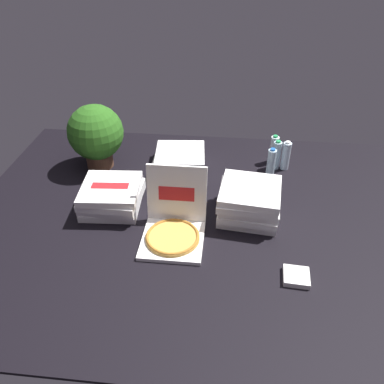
% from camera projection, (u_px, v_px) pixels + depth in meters
% --- Properties ---
extents(ground_plane, '(3.20, 2.40, 0.02)m').
position_uv_depth(ground_plane, '(196.00, 218.00, 2.68)').
color(ground_plane, black).
extents(open_pizza_box, '(0.39, 0.46, 0.41)m').
position_uv_depth(open_pizza_box, '(174.00, 225.00, 2.48)').
color(open_pizza_box, white).
rests_on(open_pizza_box, ground_plane).
extents(pizza_stack_center_far, '(0.43, 0.43, 0.14)m').
position_uv_depth(pizza_stack_center_far, '(179.00, 159.00, 3.17)').
color(pizza_stack_center_far, white).
rests_on(pizza_stack_center_far, ground_plane).
extents(pizza_stack_left_mid, '(0.44, 0.45, 0.24)m').
position_uv_depth(pizza_stack_left_mid, '(249.00, 201.00, 2.62)').
color(pizza_stack_left_mid, white).
rests_on(pizza_stack_left_mid, ground_plane).
extents(pizza_stack_right_near, '(0.43, 0.44, 0.19)m').
position_uv_depth(pizza_stack_right_near, '(112.00, 196.00, 2.71)').
color(pizza_stack_right_near, white).
rests_on(pizza_stack_right_near, ground_plane).
extents(water_bottle_0, '(0.07, 0.07, 0.25)m').
position_uv_depth(water_bottle_0, '(274.00, 150.00, 3.20)').
color(water_bottle_0, white).
rests_on(water_bottle_0, ground_plane).
extents(water_bottle_1, '(0.07, 0.07, 0.25)m').
position_uv_depth(water_bottle_1, '(276.00, 155.00, 3.13)').
color(water_bottle_1, silver).
rests_on(water_bottle_1, ground_plane).
extents(water_bottle_2, '(0.07, 0.07, 0.25)m').
position_uv_depth(water_bottle_2, '(286.00, 156.00, 3.12)').
color(water_bottle_2, silver).
rests_on(water_bottle_2, ground_plane).
extents(water_bottle_3, '(0.07, 0.07, 0.25)m').
position_uv_depth(water_bottle_3, '(271.00, 163.00, 3.03)').
color(water_bottle_3, silver).
rests_on(water_bottle_3, ground_plane).
extents(potted_plant, '(0.44, 0.44, 0.53)m').
position_uv_depth(potted_plant, '(96.00, 134.00, 3.05)').
color(potted_plant, '#513323').
rests_on(potted_plant, ground_plane).
extents(napkin_pile, '(0.16, 0.16, 0.04)m').
position_uv_depth(napkin_pile, '(296.00, 277.00, 2.21)').
color(napkin_pile, white).
rests_on(napkin_pile, ground_plane).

